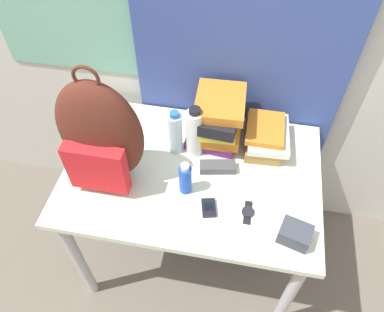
% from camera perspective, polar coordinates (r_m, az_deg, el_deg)
% --- Properties ---
extents(wall_back, '(6.00, 0.06, 2.50)m').
position_cam_1_polar(wall_back, '(1.61, 3.03, 21.40)').
color(wall_back, beige).
rests_on(wall_back, ground_plane).
extents(curtain_blue, '(0.92, 0.04, 2.50)m').
position_cam_1_polar(curtain_blue, '(1.55, 8.08, 19.81)').
color(curtain_blue, '#384C93').
rests_on(curtain_blue, ground_plane).
extents(desk, '(1.08, 0.73, 0.76)m').
position_cam_1_polar(desk, '(1.67, 0.00, -4.52)').
color(desk, silver).
rests_on(desk, ground_plane).
extents(backpack, '(0.33, 0.20, 0.55)m').
position_cam_1_polar(backpack, '(1.44, -13.79, 2.96)').
color(backpack, '#512319').
rests_on(backpack, desk).
extents(book_stack_left, '(0.24, 0.29, 0.23)m').
position_cam_1_polar(book_stack_left, '(1.64, 3.85, 5.67)').
color(book_stack_left, '#6B2370').
rests_on(book_stack_left, desk).
extents(book_stack_center, '(0.20, 0.28, 0.11)m').
position_cam_1_polar(book_stack_center, '(1.68, 11.05, 3.14)').
color(book_stack_center, olive).
rests_on(book_stack_center, desk).
extents(water_bottle, '(0.06, 0.06, 0.23)m').
position_cam_1_polar(water_bottle, '(1.59, -2.57, 3.52)').
color(water_bottle, silver).
rests_on(water_bottle, desk).
extents(sports_bottle, '(0.07, 0.07, 0.25)m').
position_cam_1_polar(sports_bottle, '(1.57, 0.40, 3.66)').
color(sports_bottle, white).
rests_on(sports_bottle, desk).
extents(sunscreen_bottle, '(0.05, 0.05, 0.16)m').
position_cam_1_polar(sunscreen_bottle, '(1.47, -1.03, -3.49)').
color(sunscreen_bottle, blue).
rests_on(sunscreen_bottle, desk).
extents(cell_phone, '(0.07, 0.09, 0.02)m').
position_cam_1_polar(cell_phone, '(1.48, 2.56, -7.90)').
color(cell_phone, black).
rests_on(cell_phone, desk).
extents(sunglasses_case, '(0.16, 0.08, 0.04)m').
position_cam_1_polar(sunglasses_case, '(1.58, 3.92, -1.68)').
color(sunglasses_case, '#47474C').
rests_on(sunglasses_case, desk).
extents(camera_pouch, '(0.13, 0.12, 0.07)m').
position_cam_1_polar(camera_pouch, '(1.44, 15.42, -11.40)').
color(camera_pouch, '#383D47').
rests_on(camera_pouch, desk).
extents(wristwatch, '(0.05, 0.11, 0.01)m').
position_cam_1_polar(wristwatch, '(1.48, 8.50, -8.46)').
color(wristwatch, black).
rests_on(wristwatch, desk).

